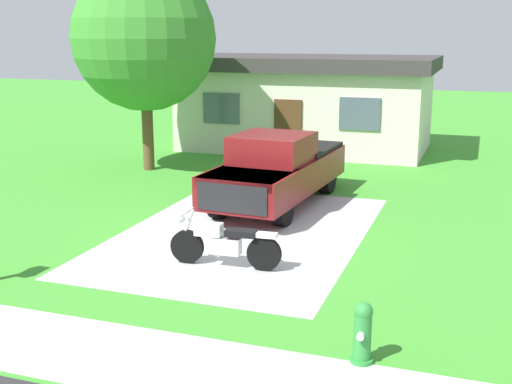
{
  "coord_description": "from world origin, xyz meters",
  "views": [
    {
      "loc": [
        4.89,
        -13.29,
        4.38
      ],
      "look_at": [
        0.2,
        0.25,
        0.9
      ],
      "focal_mm": 46.24,
      "sensor_mm": 36.0,
      "label": 1
    }
  ],
  "objects_px": {
    "motorcycle": "(224,243)",
    "pickup_truck": "(279,168)",
    "shade_tree": "(144,39)",
    "neighbor_house": "(307,102)",
    "fire_hydrant": "(363,333)"
  },
  "relations": [
    {
      "from": "motorcycle",
      "to": "shade_tree",
      "type": "distance_m",
      "value": 10.36
    },
    {
      "from": "shade_tree",
      "to": "neighbor_house",
      "type": "height_order",
      "value": "shade_tree"
    },
    {
      "from": "motorcycle",
      "to": "shade_tree",
      "type": "height_order",
      "value": "shade_tree"
    },
    {
      "from": "motorcycle",
      "to": "pickup_truck",
      "type": "distance_m",
      "value": 4.94
    },
    {
      "from": "motorcycle",
      "to": "shade_tree",
      "type": "bearing_deg",
      "value": 126.6
    },
    {
      "from": "motorcycle",
      "to": "shade_tree",
      "type": "relative_size",
      "value": 0.34
    },
    {
      "from": "motorcycle",
      "to": "pickup_truck",
      "type": "xyz_separation_m",
      "value": [
        -0.43,
        4.89,
        0.48
      ]
    },
    {
      "from": "pickup_truck",
      "to": "motorcycle",
      "type": "bearing_deg",
      "value": -84.95
    },
    {
      "from": "fire_hydrant",
      "to": "motorcycle",
      "type": "bearing_deg",
      "value": 137.64
    },
    {
      "from": "shade_tree",
      "to": "neighbor_house",
      "type": "relative_size",
      "value": 0.67
    },
    {
      "from": "fire_hydrant",
      "to": "neighbor_house",
      "type": "distance_m",
      "value": 17.28
    },
    {
      "from": "motorcycle",
      "to": "shade_tree",
      "type": "xyz_separation_m",
      "value": [
        -5.77,
        7.76,
        3.72
      ]
    },
    {
      "from": "motorcycle",
      "to": "neighbor_house",
      "type": "xyz_separation_m",
      "value": [
        -1.99,
        13.54,
        1.32
      ]
    },
    {
      "from": "pickup_truck",
      "to": "fire_hydrant",
      "type": "distance_m",
      "value": 8.6
    },
    {
      "from": "fire_hydrant",
      "to": "shade_tree",
      "type": "height_order",
      "value": "shade_tree"
    }
  ]
}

